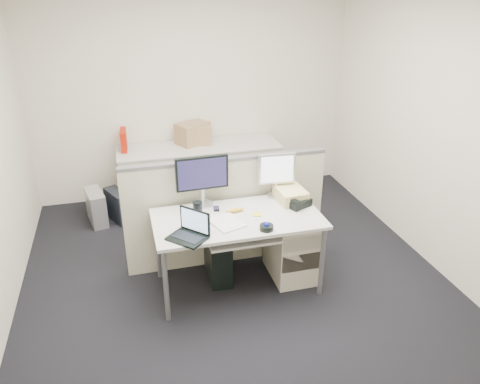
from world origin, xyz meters
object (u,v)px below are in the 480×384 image
object	(u,v)px
desk	(238,224)
laptop	(187,227)
monitor_main	(202,181)
desk_phone	(298,202)

from	to	relation	value
desk	laptop	xyz separation A→B (m)	(-0.49, -0.26, 0.18)
monitor_main	laptop	size ratio (longest dim) A/B	1.62
laptop	desk_phone	size ratio (longest dim) A/B	1.39
monitor_main	desk_phone	xyz separation A→B (m)	(0.85, -0.24, -0.21)
desk	desk_phone	distance (m)	0.61
desk	laptop	bearing A→B (deg)	-152.33
desk	desk_phone	world-z (taller)	desk_phone
desk	desk_phone	xyz separation A→B (m)	(0.60, 0.08, 0.10)
desk	monitor_main	size ratio (longest dim) A/B	3.09
desk_phone	desk	bearing A→B (deg)	163.19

